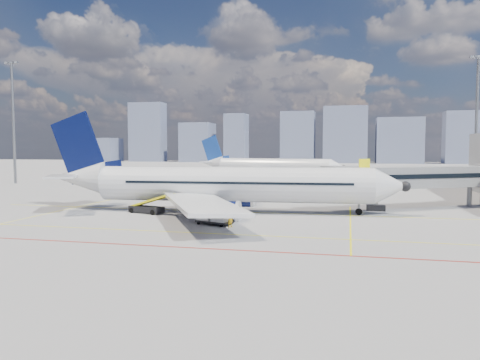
# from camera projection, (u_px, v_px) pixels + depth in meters

# --- Properties ---
(ground) EXTENTS (420.00, 420.00, 0.00)m
(ground) POSITION_uv_depth(u_px,v_px,m) (209.00, 222.00, 47.61)
(ground) COLOR gray
(ground) RESTS_ON ground
(apron_markings) EXTENTS (90.00, 35.12, 0.01)m
(apron_markings) POSITION_uv_depth(u_px,v_px,m) (191.00, 228.00, 43.94)
(apron_markings) COLOR #F3EC0C
(apron_markings) RESTS_ON ground
(jet_bridge) EXTENTS (23.55, 15.78, 6.30)m
(jet_bridge) POSITION_uv_depth(u_px,v_px,m) (429.00, 178.00, 58.45)
(jet_bridge) COLOR gray
(jet_bridge) RESTS_ON ground
(floodlight_mast_nw) EXTENTS (3.20, 0.61, 25.45)m
(floodlight_mast_nw) POSITION_uv_depth(u_px,v_px,m) (13.00, 119.00, 97.98)
(floodlight_mast_nw) COLOR slate
(floodlight_mast_nw) RESTS_ON ground
(floodlight_mast_ne) EXTENTS (3.20, 0.61, 25.45)m
(floodlight_mast_ne) POSITION_uv_depth(u_px,v_px,m) (477.00, 117.00, 91.49)
(floodlight_mast_ne) COLOR slate
(floodlight_mast_ne) RESTS_ON ground
(distant_skyline) EXTENTS (251.43, 15.51, 31.46)m
(distant_skyline) POSITION_uv_depth(u_px,v_px,m) (317.00, 139.00, 231.85)
(distant_skyline) COLOR slate
(distant_skyline) RESTS_ON ground
(main_aircraft) EXTENTS (42.63, 37.11, 12.44)m
(main_aircraft) POSITION_uv_depth(u_px,v_px,m) (218.00, 185.00, 54.88)
(main_aircraft) COLOR silver
(main_aircraft) RESTS_ON ground
(second_aircraft) EXTENTS (35.59, 30.68, 10.66)m
(second_aircraft) POSITION_uv_depth(u_px,v_px,m) (268.00, 166.00, 109.34)
(second_aircraft) COLOR silver
(second_aircraft) RESTS_ON ground
(baggage_tug) EXTENTS (2.49, 1.85, 1.56)m
(baggage_tug) POSITION_uv_depth(u_px,v_px,m) (222.00, 216.00, 47.12)
(baggage_tug) COLOR silver
(baggage_tug) RESTS_ON ground
(cargo_dolly) EXTENTS (3.91, 2.70, 1.97)m
(cargo_dolly) POSITION_uv_depth(u_px,v_px,m) (214.00, 214.00, 45.98)
(cargo_dolly) COLOR black
(cargo_dolly) RESTS_ON ground
(belt_loader) EXTENTS (6.18, 3.19, 2.50)m
(belt_loader) POSITION_uv_depth(u_px,v_px,m) (147.00, 208.00, 54.00)
(belt_loader) COLOR black
(belt_loader) RESTS_ON ground
(ramp_worker) EXTENTS (0.65, 0.80, 1.88)m
(ramp_worker) POSITION_uv_depth(u_px,v_px,m) (230.00, 217.00, 44.63)
(ramp_worker) COLOR gold
(ramp_worker) RESTS_ON ground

